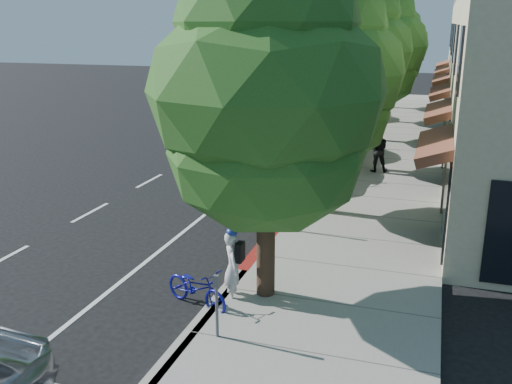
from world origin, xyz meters
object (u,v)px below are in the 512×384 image
at_px(white_pickup, 333,112).
at_px(street_tree_1, 325,75).
at_px(street_tree_0, 267,97).
at_px(pedestrian, 377,150).
at_px(street_tree_5, 393,47).
at_px(cyclist, 233,267).
at_px(street_tree_4, 385,49).
at_px(bicycle, 197,288).
at_px(silver_suv, 306,160).
at_px(dark_sedan, 325,140).
at_px(street_tree_2, 355,53).
at_px(dark_suv_far, 352,107).
at_px(street_tree_3, 373,48).

bearing_deg(white_pickup, street_tree_1, -83.99).
height_order(street_tree_0, pedestrian, street_tree_0).
relative_size(street_tree_5, cyclist, 4.42).
distance_m(street_tree_4, white_pickup, 4.70).
xyz_separation_m(street_tree_1, white_pickup, (-2.66, 16.57, -3.57)).
bearing_deg(bicycle, silver_suv, 23.18).
relative_size(street_tree_0, bicycle, 4.27).
height_order(street_tree_1, bicycle, street_tree_1).
bearing_deg(dark_sedan, silver_suv, -93.96).
height_order(street_tree_2, dark_suv_far, street_tree_2).
bearing_deg(street_tree_2, street_tree_5, 90.00).
xyz_separation_m(street_tree_2, street_tree_5, (0.00, 18.00, -0.42)).
distance_m(street_tree_1, street_tree_4, 18.00).
bearing_deg(street_tree_5, bicycle, -92.42).
distance_m(cyclist, dark_sedan, 14.14).
bearing_deg(street_tree_0, bicycle, -149.04).
bearing_deg(street_tree_2, street_tree_4, 90.00).
bearing_deg(street_tree_4, dark_suv_far, 172.85).
relative_size(street_tree_5, pedestrian, 4.00).
distance_m(street_tree_1, white_pickup, 17.16).
bearing_deg(street_tree_2, street_tree_0, -90.00).
bearing_deg(street_tree_2, street_tree_1, -90.00).
bearing_deg(pedestrian, street_tree_3, -90.63).
bearing_deg(dark_sedan, street_tree_2, -56.52).
bearing_deg(street_tree_2, cyclist, -93.03).
xyz_separation_m(street_tree_2, street_tree_3, (0.00, 6.00, -0.04)).
distance_m(street_tree_1, dark_suv_far, 18.64).
height_order(street_tree_5, pedestrian, street_tree_5).
relative_size(bicycle, dark_sedan, 0.34).
height_order(street_tree_5, cyclist, street_tree_5).
relative_size(street_tree_1, silver_suv, 1.26).
bearing_deg(street_tree_4, street_tree_1, -90.00).
distance_m(street_tree_2, cyclist, 12.91).
bearing_deg(white_pickup, dark_sedan, -84.91).
distance_m(street_tree_3, cyclist, 18.70).
height_order(street_tree_0, cyclist, street_tree_0).
height_order(dark_sedan, white_pickup, dark_sedan).
xyz_separation_m(dark_sedan, pedestrian, (2.52, -2.27, 0.20)).
bearing_deg(silver_suv, street_tree_1, -66.08).
distance_m(street_tree_0, silver_suv, 10.74).
bearing_deg(street_tree_3, silver_suv, -99.93).
height_order(white_pickup, pedestrian, pedestrian).
bearing_deg(pedestrian, cyclist, 71.00).
bearing_deg(street_tree_0, street_tree_5, 90.00).
xyz_separation_m(street_tree_2, silver_suv, (-1.40, -2.00, -3.91)).
bearing_deg(bicycle, street_tree_3, 18.69).
bearing_deg(dark_sedan, white_pickup, 94.25).
relative_size(street_tree_3, dark_suv_far, 1.52).
relative_size(street_tree_1, street_tree_4, 1.00).
xyz_separation_m(street_tree_0, street_tree_3, (0.00, 18.00, 0.22)).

